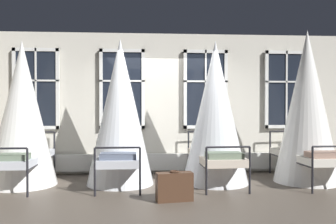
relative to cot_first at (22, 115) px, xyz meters
name	(u,v)px	position (x,y,z in m)	size (l,w,h in m)	color
ground	(168,184)	(2.68, -0.07, -1.29)	(18.64, 18.64, 0.00)	brown
back_wall_with_windows	(164,103)	(2.68, 1.12, 0.23)	(10.32, 0.10, 3.04)	beige
window_bank	(164,125)	(2.68, 1.00, -0.24)	(6.41, 0.10, 2.62)	black
cot_first	(22,115)	(0.00, 0.00, 0.00)	(1.25, 1.90, 2.67)	black
cot_second	(120,114)	(1.80, -0.02, 0.02)	(1.25, 1.90, 2.72)	black
cot_third	(215,114)	(3.59, -0.06, 0.01)	(1.25, 1.91, 2.70)	black
cot_fourth	(307,109)	(5.36, -0.09, 0.12)	(1.25, 1.91, 2.92)	black
suitcase_dark	(174,187)	(2.69, -1.34, -1.07)	(0.58, 0.29, 0.47)	#472D1E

